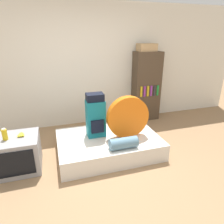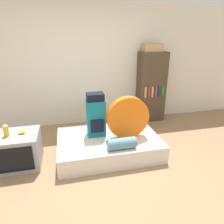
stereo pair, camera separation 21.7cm
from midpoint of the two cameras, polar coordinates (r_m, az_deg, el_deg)
ground_plane at (r=3.02m, az=-3.94°, el=-18.73°), size 16.00×16.00×0.00m
wall_back at (r=4.47m, az=-10.91°, el=12.57°), size 8.00×0.05×2.60m
bed at (r=3.54m, az=-2.83°, el=-9.21°), size 1.71×1.16×0.30m
backpack at (r=3.39m, az=-6.55°, el=-1.12°), size 0.31×0.27×0.75m
tent_bag at (r=3.33m, az=2.67°, el=-1.48°), size 0.72×0.13×0.72m
sleeping_roll at (r=3.10m, az=1.31°, el=-8.91°), size 0.44×0.18×0.18m
television at (r=3.43m, az=-27.00°, el=-10.56°), size 0.64×0.61×0.53m
canister at (r=3.29m, az=-30.04°, el=-5.57°), size 0.07×0.07×0.17m
banana_bunch at (r=3.33m, az=-26.27°, el=-5.81°), size 0.12×0.15×0.04m
bookshelf at (r=4.78m, az=8.47°, el=7.14°), size 0.62×0.35×1.60m
cardboard_box at (r=4.64m, az=8.54°, el=17.78°), size 0.40×0.28×0.17m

